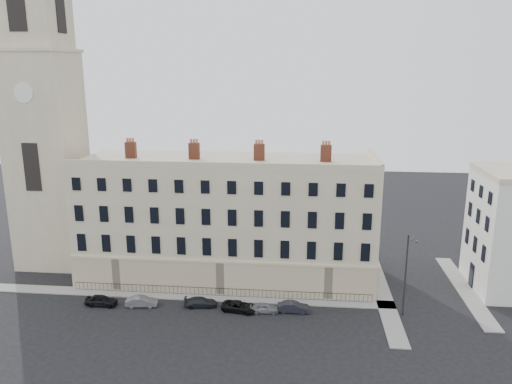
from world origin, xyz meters
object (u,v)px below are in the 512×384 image
car_b (142,301)px  streetlamp (406,272)px  car_a (101,300)px  car_d (239,306)px  car_e (264,308)px  car_f (293,307)px  car_c (201,302)px

car_b → streetlamp: size_ratio=0.38×
car_a → car_d: (15.60, 0.21, -0.06)m
car_a → car_b: bearing=-85.5°
streetlamp → car_e: bearing=-158.3°
car_a → car_e: 18.34m
car_f → streetlamp: 12.63m
car_a → car_f: (21.49, 0.59, -0.03)m
car_c → car_e: bearing=-103.4°
car_c → car_f: car_f is taller
car_d → car_a: bearing=100.3°
car_e → car_f: (3.16, 0.38, 0.04)m
car_c → car_f: 10.34m
car_f → streetlamp: size_ratio=0.38×
car_c → car_e: 7.21m
car_b → streetlamp: streetlamp is taller
car_a → streetlamp: streetlamp is taller
car_b → car_f: (16.92, 0.34, 0.00)m
car_d → streetlamp: size_ratio=0.43×
streetlamp → car_d: bearing=-158.8°
car_a → car_c: (11.15, 0.85, -0.08)m
car_f → car_d: bearing=93.5°
car_b → car_d: bearing=-97.1°
car_c → car_d: 4.49m
car_c → car_e: car_e is taller
car_d → car_e: 2.74m
car_e → streetlamp: bearing=-89.7°
car_a → streetlamp: bearing=-87.0°
car_d → car_f: bearing=-76.8°
car_a → car_e: bearing=-88.0°
car_b → car_c: (6.58, 0.60, -0.04)m
car_a → car_e: car_a is taller
car_a → car_d: bearing=-87.9°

